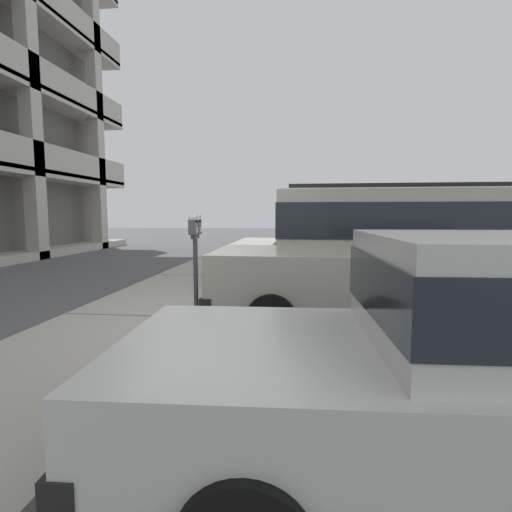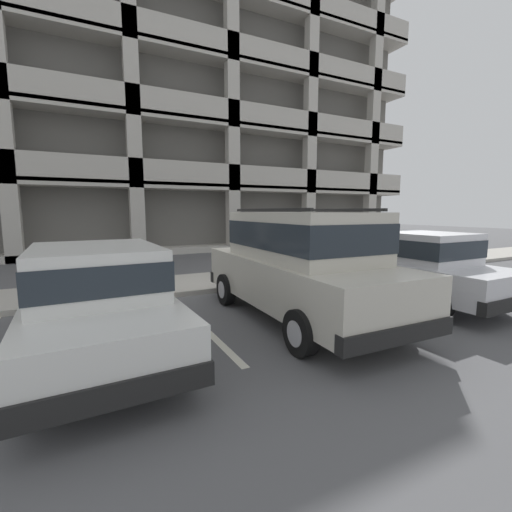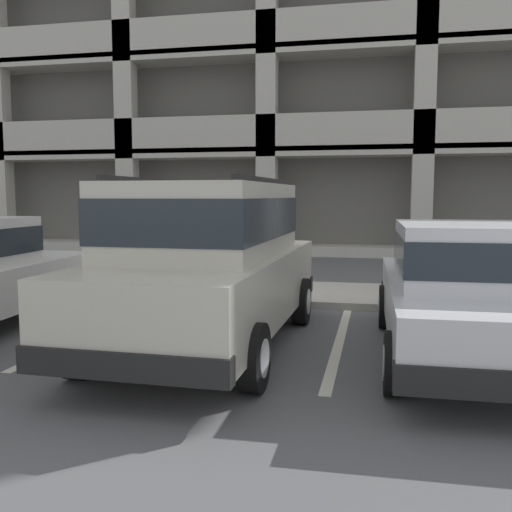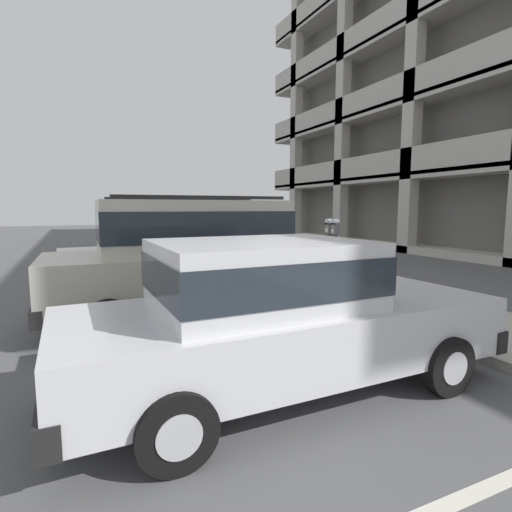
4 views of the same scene
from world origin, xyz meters
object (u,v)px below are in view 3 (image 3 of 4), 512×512
at_px(dark_hatchback, 468,288).
at_px(parking_garage, 293,46).
at_px(silver_suv, 208,258).
at_px(parking_meter_near, 258,231).

relative_size(dark_hatchback, parking_garage, 0.14).
bearing_deg(silver_suv, parking_meter_near, 90.28).
bearing_deg(parking_garage, dark_hatchback, -74.78).
height_order(silver_suv, parking_garage, parking_garage).
height_order(dark_hatchback, parking_meter_near, parking_meter_near).
xyz_separation_m(dark_hatchback, parking_meter_near, (-2.91, 2.71, 0.43)).
height_order(silver_suv, parking_meter_near, silver_suv).
xyz_separation_m(silver_suv, dark_hatchback, (2.95, 0.00, -0.27)).
bearing_deg(parking_garage, parking_meter_near, -83.87).
xyz_separation_m(dark_hatchback, parking_garage, (-4.33, 15.91, 6.71)).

